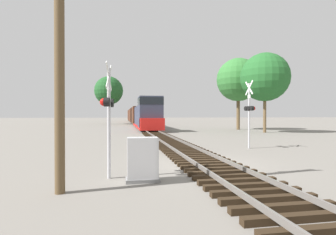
% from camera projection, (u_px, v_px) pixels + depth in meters
% --- Properties ---
extents(ground_plane, '(400.00, 400.00, 0.00)m').
position_uv_depth(ground_plane, '(205.00, 164.00, 11.54)').
color(ground_plane, slate).
extents(rail_track_bed, '(2.60, 160.00, 0.31)m').
position_uv_depth(rail_track_bed, '(205.00, 161.00, 11.54)').
color(rail_track_bed, black).
rests_on(rail_track_bed, ground).
extents(freight_train, '(3.00, 71.75, 4.52)m').
position_uv_depth(freight_train, '(136.00, 115.00, 65.83)').
color(freight_train, '#33384C').
rests_on(freight_train, ground).
extents(crossing_signal_near, '(0.44, 1.01, 3.95)m').
position_uv_depth(crossing_signal_near, '(108.00, 109.00, 8.94)').
color(crossing_signal_near, '#B7B7BC').
rests_on(crossing_signal_near, ground).
extents(crossing_signal_far, '(0.36, 1.01, 4.39)m').
position_uv_depth(crossing_signal_far, '(249.00, 110.00, 16.98)').
color(crossing_signal_far, '#B7B7BC').
rests_on(crossing_signal_far, ground).
extents(relay_cabinet, '(1.09, 0.60, 1.44)m').
position_uv_depth(relay_cabinet, '(143.00, 160.00, 8.53)').
color(relay_cabinet, slate).
rests_on(relay_cabinet, ground).
extents(utility_pole, '(1.80, 0.27, 8.87)m').
position_uv_depth(utility_pole, '(59.00, 28.00, 7.21)').
color(utility_pole, brown).
rests_on(utility_pole, ground).
extents(tree_far_right, '(5.97, 5.97, 9.83)m').
position_uv_depth(tree_far_right, '(265.00, 77.00, 32.28)').
color(tree_far_right, brown).
rests_on(tree_far_right, ground).
extents(tree_mid_background, '(6.33, 6.33, 10.54)m').
position_uv_depth(tree_mid_background, '(238.00, 80.00, 38.60)').
color(tree_mid_background, brown).
rests_on(tree_mid_background, ground).
extents(tree_deep_background, '(6.69, 6.69, 11.25)m').
position_uv_depth(tree_deep_background, '(109.00, 91.00, 61.57)').
color(tree_deep_background, '#473521').
rests_on(tree_deep_background, ground).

